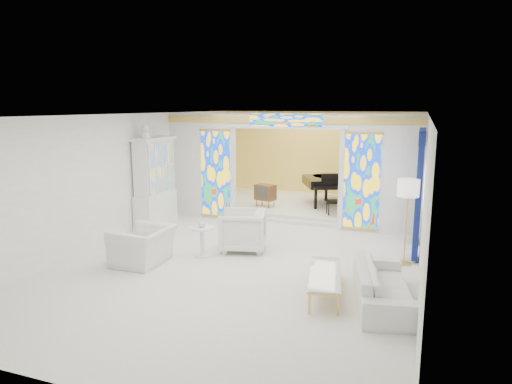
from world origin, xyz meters
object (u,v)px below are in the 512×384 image
at_px(tv_console, 265,192).
at_px(armchair_left, 143,246).
at_px(armchair_right, 243,230).
at_px(china_cabinet, 155,183).
at_px(coffee_table, 325,275).
at_px(sofa, 383,285).
at_px(grand_piano, 331,182).

bearing_deg(tv_console, armchair_left, -82.32).
height_order(armchair_right, tv_console, armchair_right).
bearing_deg(china_cabinet, coffee_table, -29.72).
bearing_deg(tv_console, sofa, -37.34).
relative_size(coffee_table, grand_piano, 0.62).
distance_m(coffee_table, grand_piano, 6.71).
distance_m(armchair_right, coffee_table, 2.86).
bearing_deg(grand_piano, armchair_left, -137.63).
height_order(armchair_left, grand_piano, grand_piano).
relative_size(armchair_right, sofa, 0.46).
bearing_deg(grand_piano, china_cabinet, -162.95).
distance_m(coffee_table, tv_console, 6.21).
relative_size(armchair_left, coffee_table, 0.65).
distance_m(armchair_right, grand_piano, 4.92).
height_order(armchair_left, sofa, armchair_left).
bearing_deg(armchair_left, china_cabinet, -153.81).
xyz_separation_m(grand_piano, tv_console, (-1.78, -1.12, -0.26)).
xyz_separation_m(china_cabinet, grand_piano, (4.03, 3.62, -0.30)).
xyz_separation_m(armchair_left, armchair_right, (1.59, 1.52, 0.08)).
height_order(armchair_right, coffee_table, armchair_right).
bearing_deg(armchair_right, china_cabinet, -126.63).
height_order(china_cabinet, coffee_table, china_cabinet).
bearing_deg(grand_piano, sofa, -96.95).
relative_size(armchair_left, armchair_right, 1.16).
bearing_deg(tv_console, coffee_table, -44.52).
bearing_deg(china_cabinet, tv_console, 47.97).
relative_size(sofa, grand_piano, 0.74).
xyz_separation_m(armchair_left, tv_console, (0.87, 5.19, 0.24)).
xyz_separation_m(china_cabinet, armchair_left, (1.38, -2.69, -0.79)).
relative_size(armchair_right, grand_piano, 0.34).
distance_m(sofa, grand_piano, 6.97).
distance_m(armchair_left, sofa, 4.79).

